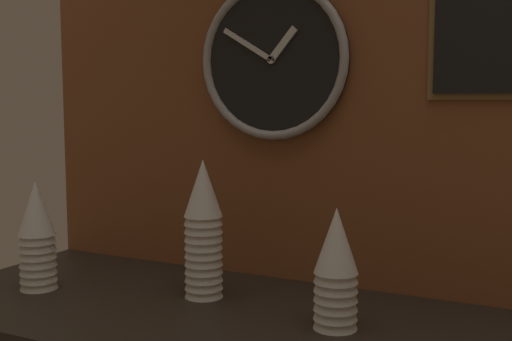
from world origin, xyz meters
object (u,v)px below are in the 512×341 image
Objects in this scene: cup_stack_center_left at (203,229)px; cup_stack_center_right at (335,269)px; cup_stack_far_left at (37,235)px; wall_clock at (273,60)px.

cup_stack_center_left is 0.31m from cup_stack_center_right.
cup_stack_center_left reaches higher than cup_stack_far_left.
cup_stack_center_right is 0.65m from cup_stack_far_left.
cup_stack_center_left is 0.82× the size of wall_clock.
wall_clock reaches higher than cup_stack_center_left.
cup_stack_center_right is 0.62× the size of wall_clock.
cup_stack_far_left is 0.63m from wall_clock.
cup_stack_center_left is at bearing -111.65° from wall_clock.
wall_clock is at bearing 68.35° from cup_stack_center_left.
cup_stack_center_right is 0.93× the size of cup_stack_far_left.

